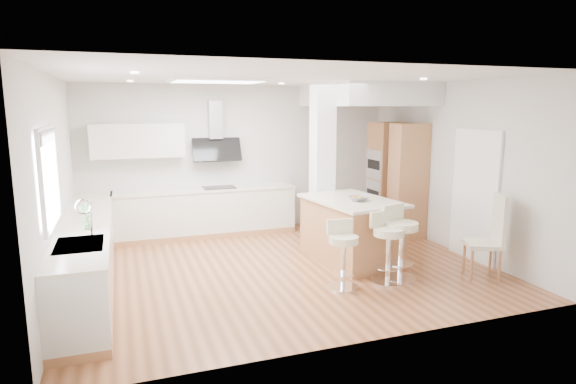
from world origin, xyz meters
name	(u,v)px	position (x,y,z in m)	size (l,w,h in m)	color
ground	(282,267)	(0.00, 0.00, 0.00)	(6.00, 6.00, 0.00)	#A7653E
ceiling	(282,267)	(0.00, 0.00, 0.00)	(6.00, 5.00, 0.02)	white
wall_back	(241,158)	(0.00, 2.50, 1.40)	(6.00, 0.04, 2.80)	silver
wall_left	(56,187)	(-3.00, 0.00, 1.40)	(0.04, 5.00, 2.80)	silver
wall_right	(453,167)	(3.00, 0.00, 1.40)	(0.04, 5.00, 2.80)	silver
skylight	(218,81)	(-0.79, 0.60, 2.77)	(4.10, 2.10, 0.06)	white
window_left	(48,172)	(-2.96, -0.90, 1.69)	(0.06, 1.28, 1.07)	white
doorway_right	(475,197)	(2.97, -0.60, 1.00)	(0.05, 1.00, 2.10)	#413A33
counter_left	(88,251)	(-2.70, 0.23, 0.46)	(0.63, 4.50, 1.35)	tan
counter_back	(197,200)	(-0.91, 2.22, 0.70)	(3.62, 0.63, 2.50)	tan
pillar	(322,165)	(1.05, 0.95, 1.40)	(0.35, 0.35, 2.80)	white
soffit	(366,95)	(2.10, 1.40, 2.60)	(1.78, 2.20, 0.40)	white
oven_column	(395,179)	(2.68, 1.23, 1.05)	(0.63, 1.21, 2.10)	tan
peninsula	(351,230)	(1.13, -0.03, 0.50)	(1.27, 1.74, 1.06)	tan
bar_stool_a	(343,251)	(0.49, -1.05, 0.51)	(0.43, 0.43, 0.91)	white
bar_stool_b	(387,244)	(1.15, -1.07, 0.55)	(0.52, 0.52, 0.98)	white
bar_stool_c	(400,238)	(1.39, -1.00, 0.59)	(0.58, 0.58, 1.05)	white
dining_chair	(491,234)	(2.62, -1.39, 0.64)	(0.61, 0.61, 1.20)	beige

